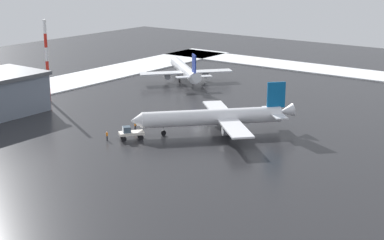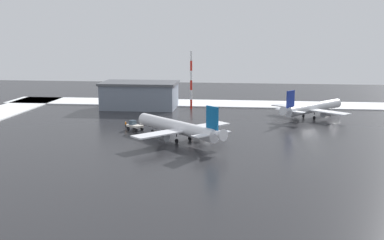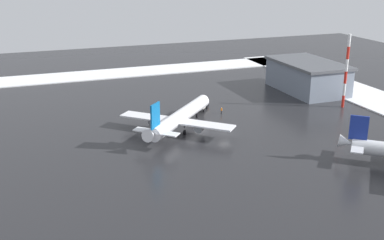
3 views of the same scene
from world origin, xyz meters
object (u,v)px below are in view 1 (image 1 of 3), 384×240
at_px(airplane_foreground_jet, 185,70).
at_px(ground_crew_near_tug, 135,125).
at_px(antenna_mast, 47,61).
at_px(pushback_tug, 130,133).
at_px(airplane_parked_portside, 216,117).
at_px(ground_crew_mid_apron, 107,135).

bearing_deg(airplane_foreground_jet, ground_crew_near_tug, 156.32).
relative_size(airplane_foreground_jet, antenna_mast, 1.31).
bearing_deg(pushback_tug, antenna_mast, -70.00).
xyz_separation_m(airplane_foreground_jet, ground_crew_near_tug, (43.34, 20.82, -2.02)).
height_order(airplane_parked_portside, airplane_foreground_jet, airplane_parked_portside).
relative_size(ground_crew_near_tug, ground_crew_mid_apron, 1.00).
height_order(airplane_foreground_jet, antenna_mast, antenna_mast).
height_order(ground_crew_near_tug, ground_crew_mid_apron, same).
distance_m(ground_crew_near_tug, antenna_mast, 33.79).
relative_size(airplane_parked_portside, airplane_foreground_jet, 1.03).
height_order(airplane_parked_portside, ground_crew_near_tug, airplane_parked_portside).
bearing_deg(ground_crew_near_tug, airplane_foreground_jet, 174.07).
height_order(airplane_parked_portside, antenna_mast, antenna_mast).
bearing_deg(antenna_mast, ground_crew_near_tug, 80.08).
distance_m(pushback_tug, ground_crew_mid_apron, 4.31).
distance_m(airplane_parked_portside, airplane_foreground_jet, 49.44).
bearing_deg(airplane_parked_portside, pushback_tug, 4.54).
height_order(airplane_foreground_jet, pushback_tug, airplane_foreground_jet).
bearing_deg(ground_crew_mid_apron, ground_crew_near_tug, -114.46).
xyz_separation_m(airplane_foreground_jet, antenna_mast, (37.70, -11.36, 6.57)).
bearing_deg(ground_crew_mid_apron, antenna_mast, -49.44).
bearing_deg(airplane_parked_portside, ground_crew_mid_apron, 3.41).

